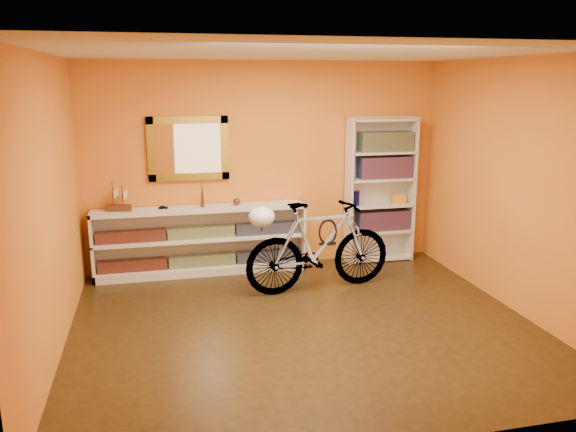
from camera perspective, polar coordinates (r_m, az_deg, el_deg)
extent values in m
cube|color=black|center=(5.77, 1.61, -10.86)|extent=(4.50, 4.00, 0.01)
cube|color=silver|center=(5.27, 1.80, 15.99)|extent=(4.50, 4.00, 0.01)
cube|color=orange|center=(7.30, -2.34, 5.01)|extent=(4.50, 0.01, 2.60)
cube|color=orange|center=(5.27, -22.72, 0.67)|extent=(0.01, 4.00, 2.60)
cube|color=orange|center=(6.33, 21.89, 2.73)|extent=(0.01, 4.00, 2.60)
cube|color=olive|center=(7.11, -9.89, 6.63)|extent=(0.98, 0.06, 0.78)
cube|color=silver|center=(7.72, 4.34, -2.53)|extent=(0.09, 0.02, 0.09)
cube|color=black|center=(7.24, -8.53, -4.39)|extent=(2.50, 0.13, 0.14)
cube|color=navy|center=(7.14, -8.63, -1.60)|extent=(2.50, 0.13, 0.14)
imported|color=black|center=(7.06, -12.32, 0.72)|extent=(0.00, 0.00, 0.00)
cone|color=#54361D|center=(7.05, -8.53, 2.17)|extent=(0.05, 0.05, 0.32)
sphere|color=#54361D|center=(7.12, -5.14, 1.43)|extent=(0.09, 0.09, 0.09)
cube|color=maroon|center=(7.73, 9.38, -0.39)|extent=(0.70, 0.22, 0.26)
cube|color=maroon|center=(7.59, 9.58, 4.82)|extent=(0.70, 0.22, 0.28)
cube|color=#1A525B|center=(7.55, 9.68, 7.33)|extent=(0.70, 0.22, 0.25)
cylinder|color=#15148D|center=(7.50, 6.80, 1.77)|extent=(0.09, 0.09, 0.19)
cube|color=maroon|center=(7.49, 7.81, 7.11)|extent=(0.19, 0.19, 0.19)
cube|color=gold|center=(7.71, 10.95, 1.69)|extent=(0.19, 0.15, 0.13)
imported|color=silver|center=(6.53, 3.12, -3.00)|extent=(0.66, 1.82, 1.05)
ellipsoid|color=white|center=(6.21, -2.64, -0.07)|extent=(0.29, 0.28, 0.22)
torus|color=black|center=(6.53, 3.99, -1.59)|extent=(0.22, 0.02, 0.22)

